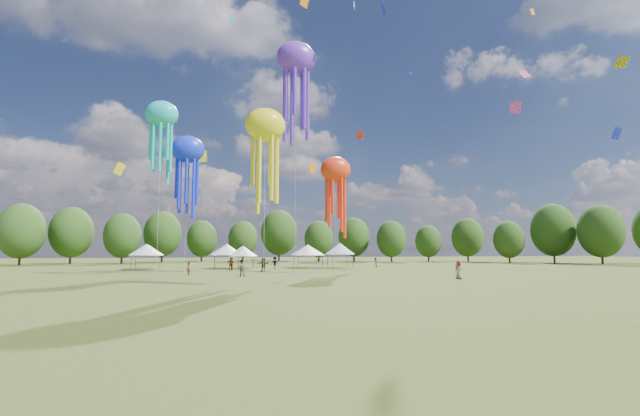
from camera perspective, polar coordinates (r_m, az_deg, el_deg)
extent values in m
plane|color=#384416|center=(18.61, 21.15, -14.52)|extent=(300.00, 300.00, 0.00)
imported|color=gray|center=(50.38, -10.25, -7.72)|extent=(0.97, 0.79, 1.89)
imported|color=gray|center=(75.57, -7.47, -7.07)|extent=(0.71, 0.89, 1.59)
imported|color=gray|center=(76.97, 7.26, -7.05)|extent=(0.85, 0.94, 1.57)
imported|color=gray|center=(68.71, -5.92, -7.15)|extent=(1.22, 0.72, 1.85)
imported|color=gray|center=(64.02, -11.58, -7.20)|extent=(1.16, 0.70, 1.85)
imported|color=gray|center=(61.52, -7.41, -7.32)|extent=(1.81, 1.40, 1.91)
imported|color=gray|center=(54.76, -16.83, -7.57)|extent=(0.41, 0.59, 1.54)
imported|color=gray|center=(47.75, 17.63, -7.73)|extent=(0.80, 1.01, 1.82)
cylinder|color=#47474C|center=(72.18, -23.45, -6.58)|extent=(0.08, 0.08, 2.03)
cylinder|color=#47474C|center=(75.79, -22.94, -6.52)|extent=(0.08, 0.08, 2.03)
cylinder|color=#47474C|center=(71.61, -20.54, -6.69)|extent=(0.08, 0.08, 2.03)
cylinder|color=#47474C|center=(75.25, -20.17, -6.63)|extent=(0.08, 0.08, 2.03)
cube|color=silver|center=(73.66, -21.74, -5.78)|extent=(4.07, 4.07, 0.10)
cone|color=silver|center=(73.66, -21.72, -5.06)|extent=(5.29, 5.29, 1.74)
cylinder|color=#47474C|center=(70.25, -13.63, -6.91)|extent=(0.08, 0.08, 2.04)
cylinder|color=#47474C|center=(73.99, -13.59, -6.83)|extent=(0.08, 0.08, 2.04)
cylinder|color=#47474C|center=(70.31, -10.56, -6.97)|extent=(0.08, 0.08, 2.04)
cylinder|color=#47474C|center=(74.04, -10.68, -6.88)|extent=(0.08, 0.08, 2.04)
cube|color=silver|center=(72.10, -12.10, -6.05)|extent=(4.14, 4.14, 0.10)
cone|color=silver|center=(72.09, -12.08, -5.31)|extent=(5.38, 5.38, 1.75)
cylinder|color=#47474C|center=(68.99, -11.34, -7.06)|extent=(0.08, 0.08, 1.88)
cylinder|color=#47474C|center=(72.23, -11.41, -6.98)|extent=(0.08, 0.08, 1.88)
cylinder|color=#47474C|center=(69.16, -8.64, -7.10)|extent=(0.08, 0.08, 1.88)
cylinder|color=#47474C|center=(72.38, -8.83, -7.01)|extent=(0.08, 0.08, 1.88)
cube|color=silver|center=(70.65, -10.04, -6.24)|extent=(3.64, 3.64, 0.10)
cone|color=silver|center=(70.64, -10.03, -5.54)|extent=(4.73, 4.73, 1.61)
cylinder|color=#47474C|center=(70.49, -2.90, -7.07)|extent=(0.08, 0.08, 1.99)
cylinder|color=#47474C|center=(74.44, -3.44, -6.98)|extent=(0.08, 0.08, 1.99)
cylinder|color=#47474C|center=(71.29, 0.30, -7.06)|extent=(0.08, 0.08, 1.99)
cylinder|color=#47474C|center=(75.20, -0.40, -6.97)|extent=(0.08, 0.08, 1.99)
cube|color=silver|center=(72.80, -1.61, -6.20)|extent=(4.41, 4.41, 0.10)
cone|color=silver|center=(72.80, -1.61, -5.49)|extent=(5.73, 5.73, 1.70)
cylinder|color=#47474C|center=(70.12, 1.67, -7.02)|extent=(0.08, 0.08, 2.15)
cylinder|color=#47474C|center=(73.36, 1.02, -6.95)|extent=(0.08, 0.08, 2.15)
cylinder|color=#47474C|center=(71.03, 4.30, -6.99)|extent=(0.08, 0.08, 2.15)
cylinder|color=#47474C|center=(74.23, 3.54, -6.92)|extent=(0.08, 0.08, 2.15)
cube|color=silver|center=(72.14, 2.63, -6.08)|extent=(3.74, 3.74, 0.10)
cone|color=silver|center=(72.14, 2.63, -5.31)|extent=(4.87, 4.87, 1.84)
ellipsoid|color=#1B2DFB|center=(59.15, -16.89, 7.33)|extent=(4.19, 2.94, 3.57)
cylinder|color=beige|center=(57.96, -17.11, -0.34)|extent=(0.03, 0.03, 15.85)
ellipsoid|color=#6B31D9|center=(59.35, -3.14, 18.96)|extent=(5.04, 3.53, 4.28)
cylinder|color=beige|center=(55.12, -3.22, 5.81)|extent=(0.03, 0.03, 27.54)
ellipsoid|color=#FF3816|center=(56.93, 2.04, 5.02)|extent=(4.02, 2.82, 3.42)
cylinder|color=beige|center=(56.10, 2.07, -1.70)|extent=(0.03, 0.03, 13.36)
ellipsoid|color=#17CBC4|center=(57.04, -19.95, 11.45)|extent=(3.83, 2.68, 3.26)
cylinder|color=beige|center=(55.08, -20.27, 1.80)|extent=(0.03, 0.03, 19.28)
ellipsoid|color=yellow|center=(38.42, -7.15, 10.72)|extent=(3.44, 2.41, 2.93)
cylinder|color=beige|center=(37.11, -7.27, 0.50)|extent=(0.03, 0.03, 13.70)
cube|color=#17CBC4|center=(60.16, 4.48, 24.90)|extent=(0.46, 0.81, 1.05)
cube|color=#FF4B99|center=(78.56, -6.25, 11.52)|extent=(0.79, 1.75, 1.99)
cube|color=#6B31D9|center=(89.68, 11.78, 16.84)|extent=(0.57, 0.86, 0.94)
cube|color=orange|center=(60.40, -0.97, 5.31)|extent=(0.95, 0.74, 1.37)
cube|color=yellow|center=(63.41, 34.72, 15.40)|extent=(1.25, 1.22, 1.81)
cube|color=#17CBC4|center=(79.94, -11.31, 22.92)|extent=(0.69, 0.67, 0.99)
cube|color=#FF4B99|center=(58.27, 25.15, 15.56)|extent=(1.23, 0.71, 1.37)
cube|color=yellow|center=(90.53, -15.09, 6.53)|extent=(1.76, 1.55, 2.34)
cube|color=#1B2DFB|center=(70.04, 8.28, 24.39)|extent=(0.68, 2.14, 2.36)
cube|color=#FF4B99|center=(80.22, 24.15, 11.90)|extent=(1.74, 1.26, 2.32)
cube|color=#FF3816|center=(89.09, 5.20, 9.45)|extent=(1.23, 1.02, 1.80)
cube|color=orange|center=(63.41, 25.99, 22.05)|extent=(0.79, 0.19, 0.93)
cube|color=yellow|center=(73.10, -24.72, 4.67)|extent=(1.61, 1.09, 2.03)
cube|color=#6AED27|center=(62.12, 2.58, 4.87)|extent=(0.95, 0.46, 1.09)
cube|color=#1B2DFB|center=(69.31, 34.25, 8.06)|extent=(1.29, 0.65, 1.50)
cylinder|color=#38281C|center=(100.56, -34.59, -5.23)|extent=(0.44, 0.44, 3.36)
ellipsoid|color=#2A4A18|center=(100.61, -34.45, -2.49)|extent=(8.40, 8.40, 10.51)
cylinder|color=#38281C|center=(105.32, -29.83, -5.42)|extent=(0.44, 0.44, 3.41)
ellipsoid|color=#2A4A18|center=(105.37, -29.70, -2.76)|extent=(8.53, 8.53, 10.66)
cylinder|color=#38281C|center=(102.39, -24.48, -5.77)|extent=(0.44, 0.44, 3.07)
ellipsoid|color=#2A4A18|center=(102.42, -24.38, -3.31)|extent=(7.66, 7.66, 9.58)
cylinder|color=#38281C|center=(109.46, -19.94, -5.78)|extent=(0.44, 0.44, 3.43)
ellipsoid|color=#2A4A18|center=(109.51, -19.86, -3.20)|extent=(8.58, 8.58, 10.73)
cylinder|color=#38281C|center=(114.36, -15.22, -6.00)|extent=(0.44, 0.44, 2.95)
ellipsoid|color=#2A4A18|center=(114.38, -15.17, -3.88)|extent=(7.37, 7.37, 9.21)
cylinder|color=#38281C|center=(110.50, -10.06, -6.15)|extent=(0.44, 0.44, 2.89)
ellipsoid|color=#2A4A18|center=(110.52, -10.02, -4.00)|extent=(7.23, 7.23, 9.04)
cylinder|color=#38281C|center=(115.78, -5.38, -5.94)|extent=(0.44, 0.44, 3.84)
ellipsoid|color=#2A4A18|center=(115.85, -5.36, -3.21)|extent=(9.60, 9.60, 11.99)
cylinder|color=#38281C|center=(106.34, -0.15, -6.28)|extent=(0.44, 0.44, 2.84)
ellipsoid|color=#2A4A18|center=(106.36, -0.15, -4.08)|extent=(7.11, 7.11, 8.89)
cylinder|color=#38281C|center=(111.37, 4.48, -6.14)|extent=(0.44, 0.44, 3.16)
ellipsoid|color=#2A4A18|center=(111.40, 4.46, -3.80)|extent=(7.91, 7.91, 9.88)
cylinder|color=#38281C|center=(108.57, 9.32, -6.18)|extent=(0.44, 0.44, 2.88)
ellipsoid|color=#2A4A18|center=(108.59, 9.29, -3.99)|extent=(7.21, 7.21, 9.01)
cylinder|color=#38281C|center=(114.83, 13.99, -6.11)|extent=(0.44, 0.44, 2.63)
ellipsoid|color=#2A4A18|center=(114.84, 13.95, -4.22)|extent=(6.57, 6.57, 8.22)
cylinder|color=#38281C|center=(116.14, 18.76, -5.85)|extent=(0.44, 0.44, 3.13)
ellipsoid|color=#2A4A18|center=(116.17, 18.70, -3.63)|extent=(7.81, 7.81, 9.77)
cylinder|color=#38281C|center=(107.98, 23.51, -5.85)|extent=(0.44, 0.44, 2.72)
ellipsoid|color=#2A4A18|center=(107.99, 23.44, -3.78)|extent=(6.80, 6.80, 8.50)
cylinder|color=#38281C|center=(111.53, 28.27, -5.35)|extent=(0.44, 0.44, 3.81)
ellipsoid|color=#2A4A18|center=(111.61, 28.14, -2.54)|extent=(9.52, 9.52, 11.90)
cylinder|color=#38281C|center=(107.36, 32.94, -5.23)|extent=(0.44, 0.44, 3.51)
ellipsoid|color=#2A4A18|center=(107.42, 32.80, -2.54)|extent=(8.78, 8.78, 10.97)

